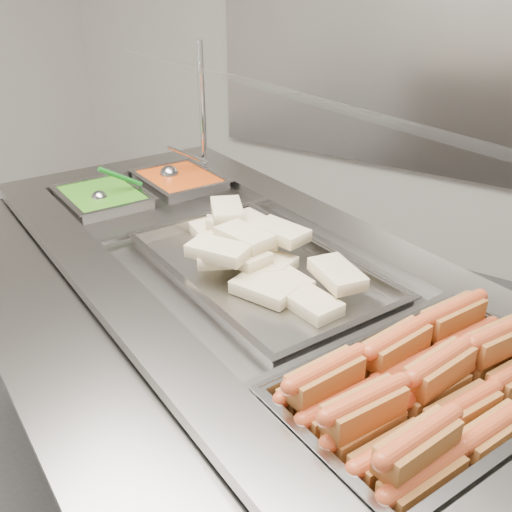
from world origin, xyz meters
The scene contains 12 objects.
back_panel centered at (0.00, 2.45, 1.20)m, with size 3.00×0.04×1.20m, color gray.
steam_counter centered at (0.09, 0.31, 0.49)m, with size 2.25×1.62×0.99m.
tray_rail centered at (-0.13, -0.21, 0.93)m, with size 1.93×1.09×0.06m.
sneeze_guard centered at (0.18, 0.53, 1.38)m, with size 1.79×0.98×0.48m.
pan_hotdogs centered at (0.72, 0.05, 0.94)m, with size 0.57×0.70×0.11m.
pan_wraps centered at (0.15, 0.28, 0.95)m, with size 0.86×0.69×0.08m.
pan_beans centered at (-0.51, 0.72, 0.94)m, with size 0.40×0.37×0.11m.
pan_peas centered at (-0.63, 0.43, 0.94)m, with size 0.40×0.37×0.11m.
hotdogs_in_buns centered at (0.70, 0.04, 0.99)m, with size 0.45×0.64×0.13m.
tortilla_wraps centered at (0.09, 0.34, 1.00)m, with size 0.67×0.41×0.11m.
ladle centered at (-0.55, 0.73, 0.99)m, with size 0.11×0.20×0.16m.
serving_spoon centered at (-0.60, 0.41, 0.99)m, with size 0.10×0.19×0.15m.
Camera 1 is at (0.91, -0.89, 1.74)m, focal length 40.00 mm.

